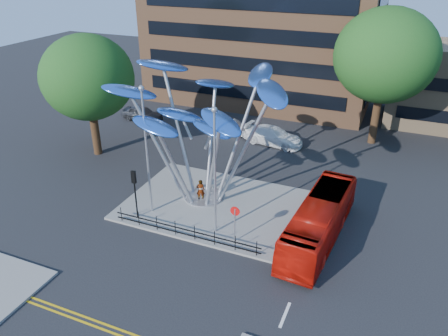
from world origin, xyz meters
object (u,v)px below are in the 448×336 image
at_px(leaf_sculpture, 202,108).
at_px(no_entry_sign_island, 235,218).
at_px(parked_car_left, 142,114).
at_px(parked_car_mid, 232,127).
at_px(tree_right, 386,56).
at_px(street_lamp_right, 215,161).
at_px(street_lamp_left, 146,141).
at_px(traffic_light_island, 134,184).
at_px(tree_left, 88,78).
at_px(red_bus, 319,221).
at_px(pedestrian, 201,190).
at_px(parked_car_right, 273,136).

bearing_deg(leaf_sculpture, no_entry_sign_island, -45.67).
relative_size(parked_car_left, parked_car_mid, 1.10).
height_order(tree_right, street_lamp_right, tree_right).
bearing_deg(parked_car_mid, street_lamp_left, -171.10).
height_order(traffic_light_island, parked_car_left, traffic_light_island).
relative_size(tree_left, red_bus, 1.05).
xyz_separation_m(tree_right, no_entry_sign_island, (-6.00, -19.48, -6.22)).
distance_m(tree_right, parked_car_mid, 15.15).
bearing_deg(red_bus, pedestrian, 176.62).
bearing_deg(leaf_sculpture, parked_car_right, 81.50).
xyz_separation_m(leaf_sculpture, traffic_light_island, (-2.93, -4.18, -4.26)).
bearing_deg(parked_car_right, street_lamp_left, 172.00).
bearing_deg(tree_left, tree_right, 28.61).
distance_m(tree_left, red_bus, 21.90).
relative_size(street_lamp_left, red_bus, 0.90).
bearing_deg(street_lamp_left, traffic_light_island, -116.57).
xyz_separation_m(leaf_sculpture, pedestrian, (0.05, -0.61, -5.90)).
bearing_deg(leaf_sculpture, traffic_light_island, -125.04).
bearing_deg(red_bus, parked_car_mid, 133.53).
xyz_separation_m(traffic_light_island, pedestrian, (2.98, 3.57, -1.64)).
height_order(parked_car_left, parked_car_right, parked_car_right).
xyz_separation_m(street_lamp_left, no_entry_sign_island, (6.50, -0.98, -3.54)).
relative_size(tree_right, traffic_light_island, 3.54).
bearing_deg(no_entry_sign_island, red_bus, 27.57).
xyz_separation_m(tree_right, red_bus, (-1.40, -17.08, -6.67)).
distance_m(traffic_light_island, parked_car_right, 16.31).
relative_size(street_lamp_right, red_bus, 0.85).
xyz_separation_m(pedestrian, parked_car_left, (-12.86, 12.55, -0.22)).
bearing_deg(traffic_light_island, street_lamp_right, 5.19).
bearing_deg(parked_car_right, traffic_light_island, 171.27).
bearing_deg(parked_car_left, traffic_light_island, -144.51).
bearing_deg(tree_left, no_entry_sign_island, -25.07).
distance_m(street_lamp_left, street_lamp_right, 5.03).
height_order(leaf_sculpture, parked_car_mid, leaf_sculpture).
distance_m(red_bus, parked_car_left, 25.49).
relative_size(tree_left, traffic_light_island, 3.01).
bearing_deg(leaf_sculpture, street_lamp_left, -127.40).
distance_m(street_lamp_left, traffic_light_island, 2.96).
relative_size(street_lamp_left, no_entry_sign_island, 3.59).
distance_m(tree_left, parked_car_mid, 14.16).
relative_size(traffic_light_island, pedestrian, 2.08).
distance_m(no_entry_sign_island, pedestrian, 5.43).
height_order(street_lamp_left, street_lamp_right, street_lamp_left).
height_order(tree_right, red_bus, tree_right).
xyz_separation_m(street_lamp_right, red_bus, (6.10, 1.92, -3.73)).
distance_m(street_lamp_right, parked_car_mid, 17.38).
relative_size(tree_left, parked_car_right, 1.86).
bearing_deg(red_bus, tree_right, 89.54).
height_order(tree_left, traffic_light_island, tree_left).
relative_size(street_lamp_left, parked_car_right, 1.58).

